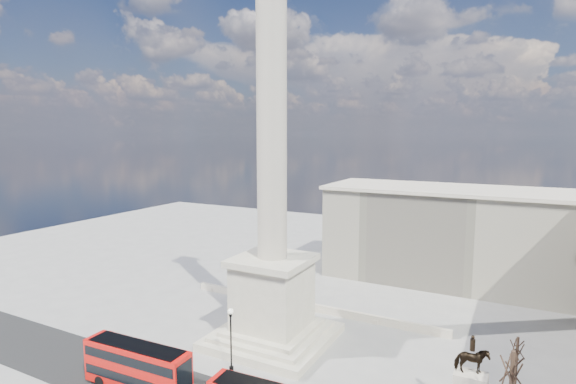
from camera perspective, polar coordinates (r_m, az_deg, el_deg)
The scene contains 9 objects.
ground at distance 55.82m, azimuth -4.66°, elevation -20.23°, with size 180.00×180.00×0.00m, color gray.
nelsons_column at distance 55.29m, azimuth -2.01°, elevation -6.15°, with size 14.00×14.00×49.85m.
balustrade_wall at distance 68.38m, azimuth 2.77°, elevation -14.35°, with size 40.00×0.60×1.10m, color beige.
building_northeast at distance 83.77m, azimuth 22.62°, elevation -5.28°, with size 51.00×17.00×16.60m.
red_bus_a at distance 52.42m, azimuth -19.05°, elevation -19.88°, with size 10.36×3.04×4.15m.
red_bus_b at distance 50.88m, azimuth -18.54°, elevation -20.29°, with size 12.01×3.27×4.82m.
victorian_lamp at distance 51.48m, azimuth -7.27°, elevation -17.52°, with size 0.61×0.61×7.15m.
bare_tree_near at distance 43.24m, azimuth 26.59°, elevation -19.34°, with size 2.01×2.01×8.81m.
bare_tree_mid at distance 52.33m, azimuth 27.12°, elevation -17.10°, with size 1.63×1.63×6.17m.
Camera 1 is at (26.75, -41.64, 25.81)m, focal length 28.00 mm.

